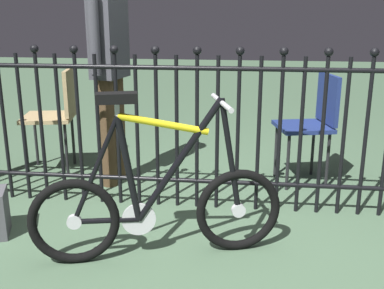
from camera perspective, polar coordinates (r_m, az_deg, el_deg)
ground_plane at (r=2.70m, az=2.65°, el=-12.40°), size 20.00×20.00×0.00m
iron_fence at (r=3.02m, az=2.57°, el=2.27°), size 4.09×0.07×1.12m
bicycle at (r=2.49m, az=-4.17°, el=-7.20°), size 1.30×0.50×0.90m
chair_navy at (r=3.62m, az=14.54°, el=3.14°), size 0.46×0.46×0.83m
chair_tan at (r=3.91m, az=-16.06°, el=4.09°), size 0.46×0.45×0.84m
person_visitor at (r=3.48m, az=-10.02°, el=10.48°), size 0.24×0.47×1.61m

